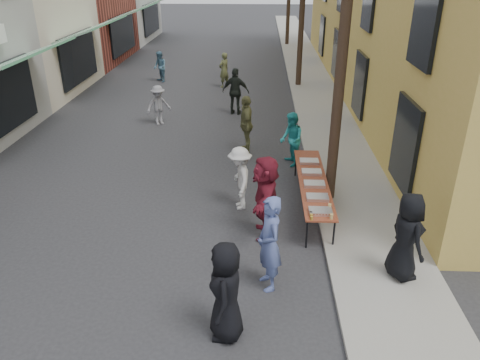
# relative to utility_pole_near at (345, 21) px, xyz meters

# --- Properties ---
(ground) EXTENTS (120.00, 120.00, 0.00)m
(ground) POSITION_rel_utility_pole_near_xyz_m (-4.30, -3.00, -4.50)
(ground) COLOR #28282B
(ground) RESTS_ON ground
(sidewalk) EXTENTS (2.20, 60.00, 0.10)m
(sidewalk) POSITION_rel_utility_pole_near_xyz_m (0.70, 12.00, -4.45)
(sidewalk) COLOR gray
(sidewalk) RESTS_ON ground
(utility_pole_near) EXTENTS (0.26, 0.26, 9.00)m
(utility_pole_near) POSITION_rel_utility_pole_near_xyz_m (0.00, 0.00, 0.00)
(utility_pole_near) COLOR #2D2116
(utility_pole_near) RESTS_ON ground
(serving_table) EXTENTS (0.70, 4.00, 0.75)m
(serving_table) POSITION_rel_utility_pole_near_xyz_m (-0.50, -0.40, -3.79)
(serving_table) COLOR brown
(serving_table) RESTS_ON ground
(catering_tray_sausage) EXTENTS (0.50, 0.33, 0.08)m
(catering_tray_sausage) POSITION_rel_utility_pole_near_xyz_m (-0.50, -2.05, -3.71)
(catering_tray_sausage) COLOR maroon
(catering_tray_sausage) RESTS_ON serving_table
(catering_tray_foil_b) EXTENTS (0.50, 0.33, 0.08)m
(catering_tray_foil_b) POSITION_rel_utility_pole_near_xyz_m (-0.50, -1.40, -3.71)
(catering_tray_foil_b) COLOR #B2B2B7
(catering_tray_foil_b) RESTS_ON serving_table
(catering_tray_buns) EXTENTS (0.50, 0.33, 0.08)m
(catering_tray_buns) POSITION_rel_utility_pole_near_xyz_m (-0.50, -0.70, -3.71)
(catering_tray_buns) COLOR tan
(catering_tray_buns) RESTS_ON serving_table
(catering_tray_foil_d) EXTENTS (0.50, 0.33, 0.08)m
(catering_tray_foil_d) POSITION_rel_utility_pole_near_xyz_m (-0.50, 0.00, -3.71)
(catering_tray_foil_d) COLOR #B2B2B7
(catering_tray_foil_d) RESTS_ON serving_table
(catering_tray_buns_end) EXTENTS (0.50, 0.33, 0.08)m
(catering_tray_buns_end) POSITION_rel_utility_pole_near_xyz_m (-0.50, 0.70, -3.71)
(catering_tray_buns_end) COLOR tan
(catering_tray_buns_end) RESTS_ON serving_table
(condiment_jar_a) EXTENTS (0.07, 0.07, 0.08)m
(condiment_jar_a) POSITION_rel_utility_pole_near_xyz_m (-0.72, -2.35, -3.71)
(condiment_jar_a) COLOR #A57F26
(condiment_jar_a) RESTS_ON serving_table
(condiment_jar_b) EXTENTS (0.07, 0.07, 0.08)m
(condiment_jar_b) POSITION_rel_utility_pole_near_xyz_m (-0.72, -2.25, -3.71)
(condiment_jar_b) COLOR #A57F26
(condiment_jar_b) RESTS_ON serving_table
(condiment_jar_c) EXTENTS (0.07, 0.07, 0.08)m
(condiment_jar_c) POSITION_rel_utility_pole_near_xyz_m (-0.72, -2.15, -3.71)
(condiment_jar_c) COLOR #A57F26
(condiment_jar_c) RESTS_ON serving_table
(cup_stack) EXTENTS (0.08, 0.08, 0.12)m
(cup_stack) POSITION_rel_utility_pole_near_xyz_m (-0.30, -2.30, -3.69)
(cup_stack) COLOR tan
(cup_stack) RESTS_ON serving_table
(guest_front_a) EXTENTS (0.58, 0.88, 1.79)m
(guest_front_a) POSITION_rel_utility_pole_near_xyz_m (-2.35, -4.96, -3.61)
(guest_front_a) COLOR black
(guest_front_a) RESTS_ON ground
(guest_front_b) EXTENTS (0.65, 0.81, 1.92)m
(guest_front_b) POSITION_rel_utility_pole_near_xyz_m (-1.64, -3.63, -3.54)
(guest_front_b) COLOR #505F9B
(guest_front_b) RESTS_ON ground
(guest_front_c) EXTENTS (0.78, 0.91, 1.64)m
(guest_front_c) POSITION_rel_utility_pole_near_xyz_m (-0.90, 2.28, -3.68)
(guest_front_c) COLOR teal
(guest_front_c) RESTS_ON ground
(guest_front_d) EXTENTS (0.77, 1.14, 1.62)m
(guest_front_d) POSITION_rel_utility_pole_near_xyz_m (-2.33, -0.49, -3.69)
(guest_front_d) COLOR silver
(guest_front_d) RESTS_ON ground
(guest_front_e) EXTENTS (0.58, 1.14, 1.86)m
(guest_front_e) POSITION_rel_utility_pole_near_xyz_m (-2.29, 3.35, -3.57)
(guest_front_e) COLOR brown
(guest_front_e) RESTS_ON ground
(guest_queue_back) EXTENTS (0.60, 1.81, 1.94)m
(guest_queue_back) POSITION_rel_utility_pole_near_xyz_m (-1.70, -1.77, -3.53)
(guest_queue_back) COLOR maroon
(guest_queue_back) RESTS_ON ground
(server) EXTENTS (0.81, 1.01, 1.79)m
(server) POSITION_rel_utility_pole_near_xyz_m (0.96, -3.32, -3.50)
(server) COLOR black
(server) RESTS_ON sidewalk
(passerby_left) EXTENTS (1.11, 0.99, 1.49)m
(passerby_left) POSITION_rel_utility_pole_near_xyz_m (-5.68, 5.95, -3.75)
(passerby_left) COLOR gray
(passerby_left) RESTS_ON ground
(passerby_mid) EXTENTS (1.16, 0.65, 1.86)m
(passerby_mid) POSITION_rel_utility_pole_near_xyz_m (-2.84, 7.37, -3.57)
(passerby_mid) COLOR black
(passerby_mid) RESTS_ON ground
(passerby_right) EXTENTS (0.70, 0.72, 1.66)m
(passerby_right) POSITION_rel_utility_pole_near_xyz_m (-3.64, 11.70, -3.67)
(passerby_right) COLOR brown
(passerby_right) RESTS_ON ground
(passerby_far) EXTENTS (0.90, 0.94, 1.52)m
(passerby_far) POSITION_rel_utility_pole_near_xyz_m (-6.96, 12.66, -3.74)
(passerby_far) COLOR teal
(passerby_far) RESTS_ON ground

